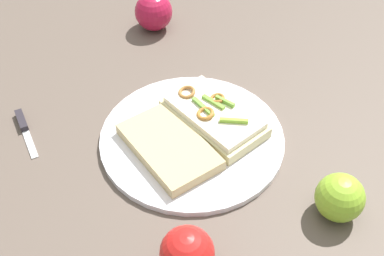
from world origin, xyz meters
The scene contains 8 objects.
ground_plane centered at (0.00, 0.00, 0.00)m, with size 2.00×2.00×0.00m, color brown.
plate centered at (0.00, 0.00, 0.01)m, with size 0.31×0.31×0.01m, color white.
sandwich centered at (-0.01, -0.05, 0.03)m, with size 0.20×0.14×0.04m.
bread_slice_side centered at (0.01, 0.05, 0.02)m, with size 0.17×0.10×0.02m, color tan.
apple_0 centered at (-0.14, 0.19, 0.04)m, with size 0.07×0.07×0.07m, color red.
apple_1 centered at (0.27, -0.22, 0.04)m, with size 0.08×0.08×0.08m, color #A71637.
apple_2 centered at (-0.26, -0.01, 0.04)m, with size 0.07×0.07×0.07m, color #8ABA2D.
knife centered at (0.25, 0.16, 0.00)m, with size 0.11×0.06×0.01m.
Camera 1 is at (-0.36, 0.47, 0.63)m, focal length 47.25 mm.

